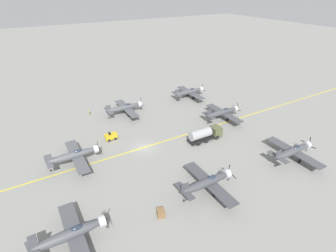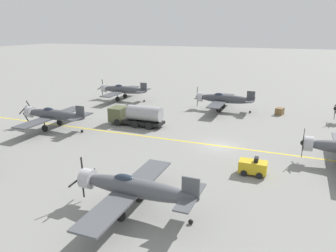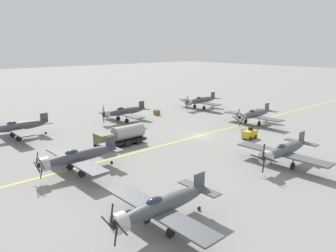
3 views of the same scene
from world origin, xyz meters
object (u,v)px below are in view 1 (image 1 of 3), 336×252
airplane_far_right (293,151)px  airplane_near_center (75,155)px  airplane_mid_left (125,107)px  airplane_near_right (71,234)px  ground_crew_walking (89,112)px  airplane_far_left (190,92)px  fuel_tanker (205,134)px  supply_crate_by_tanker (161,213)px  airplane_mid_right (208,182)px  tow_tractor (111,136)px  airplane_far_center (223,112)px

airplane_far_right → airplane_near_center: bearing=-102.8°
airplane_mid_left → airplane_far_right: 40.69m
airplane_near_right → ground_crew_walking: airplane_near_right is taller
airplane_far_right → airplane_far_left: (-35.92, 0.27, 0.00)m
fuel_tanker → supply_crate_by_tanker: fuel_tanker is taller
airplane_mid_left → supply_crate_by_tanker: (34.63, -8.47, -1.46)m
airplane_mid_right → tow_tractor: (-23.87, -8.19, -1.22)m
airplane_near_right → airplane_mid_right: airplane_mid_right is taller
airplane_mid_right → supply_crate_by_tanker: airplane_mid_right is taller
airplane_far_left → airplane_near_center: 40.51m
tow_tractor → airplane_far_right: bearing=48.3°
airplane_near_right → airplane_mid_right: bearing=96.8°
airplane_mid_left → airplane_mid_right: bearing=6.7°
airplane_near_right → airplane_far_left: 53.67m
airplane_far_left → airplane_far_right: bearing=1.7°
ground_crew_walking → supply_crate_by_tanker: ground_crew_walking is taller
airplane_near_center → airplane_far_center: same height
airplane_near_right → airplane_far_left: (-33.87, 41.63, 0.00)m
airplane_far_center → fuel_tanker: airplane_far_center is taller
airplane_mid_left → airplane_far_center: bearing=58.9°
fuel_tanker → supply_crate_by_tanker: 23.39m
fuel_tanker → tow_tractor: bearing=-120.7°
airplane_far_center → fuel_tanker: bearing=-63.4°
airplane_far_left → supply_crate_by_tanker: 45.98m
airplane_mid_right → airplane_far_right: bearing=85.3°
tow_tractor → fuel_tanker: bearing=59.3°
airplane_near_right → tow_tractor: bearing=159.1°
airplane_mid_right → tow_tractor: size_ratio=4.62×
airplane_mid_left → airplane_far_left: (-0.79, 20.81, 0.00)m
airplane_mid_left → supply_crate_by_tanker: bearing=-8.2°
tow_tractor → airplane_mid_right: bearing=18.9°
airplane_near_center → airplane_far_center: (-0.25, 36.52, -0.00)m
airplane_far_right → airplane_near_right: bearing=-77.3°
airplane_near_center → fuel_tanker: 27.22m
airplane_mid_right → fuel_tanker: 16.41m
airplane_far_left → supply_crate_by_tanker: bearing=-37.4°
airplane_far_center → supply_crate_by_tanker: size_ratio=9.04×
airplane_mid_left → airplane_near_center: airplane_mid_left is taller
airplane_far_center → airplane_mid_right: (18.95, -19.48, 0.00)m
airplane_far_left → airplane_mid_left: bearing=-85.6°
airplane_near_center → airplane_mid_right: (18.70, 17.03, 0.00)m
tow_tractor → supply_crate_by_tanker: tow_tractor is taller
airplane_near_right → airplane_far_right: 41.41m
airplane_far_center → ground_crew_walking: (-19.48, -28.60, -1.06)m
airplane_far_center → ground_crew_walking: airplane_far_center is taller
airplane_mid_left → airplane_mid_right: size_ratio=1.00×
airplane_far_right → supply_crate_by_tanker: size_ratio=9.04×
airplane_mid_left → tow_tractor: size_ratio=4.62×
airplane_far_left → airplane_far_center: 15.82m
airplane_near_right → ground_crew_walking: (-37.54, 12.36, -1.06)m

